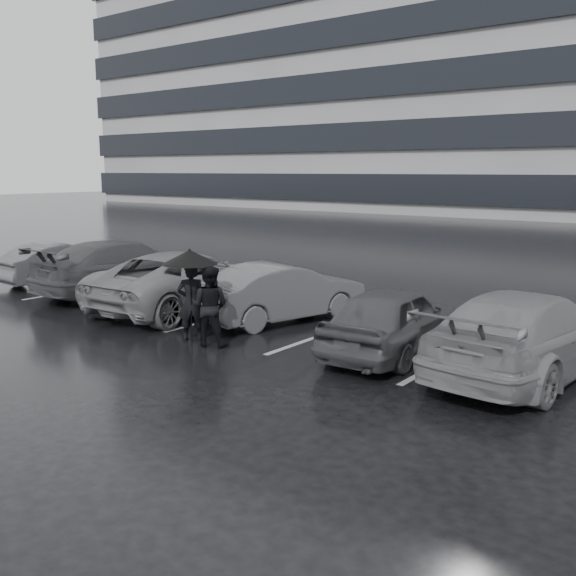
# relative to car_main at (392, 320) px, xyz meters

# --- Properties ---
(ground) EXTENTS (160.00, 160.00, 0.00)m
(ground) POSITION_rel_car_main_xyz_m (-2.41, -1.54, -0.65)
(ground) COLOR black
(ground) RESTS_ON ground
(office_building) EXTENTS (61.00, 26.00, 29.00)m
(office_building) POSITION_rel_car_main_xyz_m (-24.41, 46.46, 13.69)
(office_building) COLOR gray
(office_building) RESTS_ON ground
(car_main) EXTENTS (1.86, 3.94, 1.30)m
(car_main) POSITION_rel_car_main_xyz_m (0.00, 0.00, 0.00)
(car_main) COLOR black
(car_main) RESTS_ON ground
(car_west_a) EXTENTS (2.41, 4.24, 1.32)m
(car_west_a) POSITION_rel_car_main_xyz_m (-3.28, 0.86, 0.01)
(car_west_a) COLOR #2E2E31
(car_west_a) RESTS_ON ground
(car_west_b) EXTENTS (2.77, 5.37, 1.45)m
(car_west_b) POSITION_rel_car_main_xyz_m (-5.90, 0.35, 0.07)
(car_west_b) COLOR #505053
(car_west_b) RESTS_ON ground
(car_west_c) EXTENTS (2.18, 5.18, 1.49)m
(car_west_c) POSITION_rel_car_main_xyz_m (-8.88, 0.77, 0.09)
(car_west_c) COLOR black
(car_west_c) RESTS_ON ground
(car_west_d) EXTENTS (1.44, 3.81, 1.24)m
(car_west_d) POSITION_rel_car_main_xyz_m (-11.71, 0.65, -0.03)
(car_west_d) COLOR #2E2E31
(car_west_d) RESTS_ON ground
(car_east) EXTENTS (2.37, 5.04, 1.42)m
(car_east) POSITION_rel_car_main_xyz_m (2.38, 0.28, 0.06)
(car_east) COLOR #505053
(car_east) RESTS_ON ground
(pedestrian_left) EXTENTS (0.68, 0.66, 1.57)m
(pedestrian_left) POSITION_rel_car_main_xyz_m (-3.67, -1.62, 0.13)
(pedestrian_left) COLOR black
(pedestrian_left) RESTS_ON ground
(pedestrian_right) EXTENTS (0.93, 0.84, 1.59)m
(pedestrian_right) POSITION_rel_car_main_xyz_m (-3.09, -1.68, 0.14)
(pedestrian_right) COLOR black
(pedestrian_right) RESTS_ON ground
(umbrella) EXTENTS (1.11, 1.11, 1.88)m
(umbrella) POSITION_rel_car_main_xyz_m (-3.59, -1.71, 1.06)
(umbrella) COLOR black
(umbrella) RESTS_ON ground
(stall_stripes) EXTENTS (19.72, 5.00, 0.00)m
(stall_stripes) POSITION_rel_car_main_xyz_m (-3.21, 0.96, -0.65)
(stall_stripes) COLOR #969698
(stall_stripes) RESTS_ON ground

